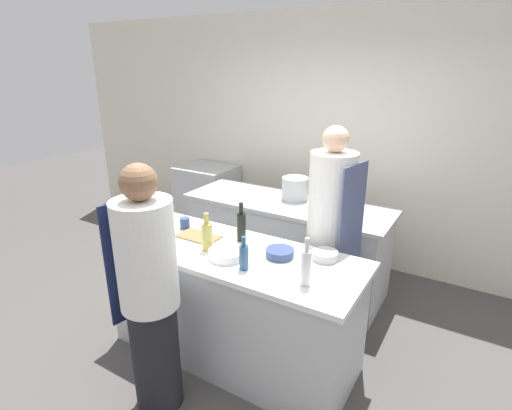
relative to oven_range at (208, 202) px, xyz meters
The scene contains 18 objects.
ground_plane 2.45m from the oven_range, 47.64° to the right, with size 16.00×16.00×0.00m, color #4C4947.
wall_back 1.89m from the oven_range, 12.29° to the left, with size 8.00×0.06×2.80m.
prep_counter 2.41m from the oven_range, 47.64° to the right, with size 1.99×0.76×0.93m.
pass_counter 1.58m from the oven_range, 21.74° to the right, with size 2.10×0.72×0.93m.
oven_range is the anchor object (origin of this frame).
chef_at_prep_near 2.87m from the oven_range, 59.29° to the right, with size 0.41×0.39×1.71m.
chef_at_stove 2.48m from the oven_range, 28.42° to the right, with size 0.40×0.39×1.81m.
bottle_olive_oil 3.05m from the oven_range, 40.25° to the right, with size 0.06×0.06×0.32m.
bottle_vinegar 2.76m from the oven_range, 46.71° to the right, with size 0.06×0.06×0.24m.
bottle_wine 2.26m from the oven_range, 61.81° to the right, with size 0.07×0.07×0.30m.
bottle_cooking_oil 2.43m from the oven_range, 51.82° to the right, with size 0.08×0.08×0.29m.
bottle_sauce 2.32m from the oven_range, 45.06° to the right, with size 0.07×0.07×0.31m.
bowl_mixing_large 2.64m from the oven_range, 40.45° to the right, with size 0.20×0.20×0.06m.
bowl_prep_small 2.79m from the oven_range, 34.41° to the right, with size 0.18×0.18×0.06m.
bowl_ceramic_blue 2.56m from the oven_range, 48.81° to the right, with size 0.26×0.26×0.06m.
cup 2.00m from the oven_range, 57.30° to the right, with size 0.08×0.08×0.09m.
cutting_board 2.18m from the oven_range, 53.72° to the right, with size 0.34×0.19×0.01m.
stockpot 1.66m from the oven_range, 17.18° to the right, with size 0.27×0.27×0.23m.
Camera 1 is at (1.54, -2.19, 2.23)m, focal length 28.00 mm.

